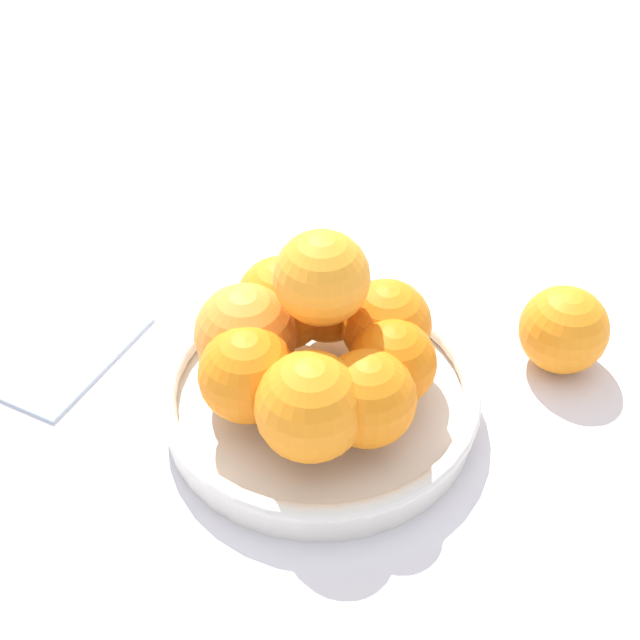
% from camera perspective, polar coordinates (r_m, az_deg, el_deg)
% --- Properties ---
extents(ground_plane, '(4.00, 4.00, 0.00)m').
position_cam_1_polar(ground_plane, '(0.74, -0.00, -6.01)').
color(ground_plane, silver).
extents(fruit_bowl, '(0.26, 0.26, 0.04)m').
position_cam_1_polar(fruit_bowl, '(0.72, -0.00, -5.04)').
color(fruit_bowl, silver).
rests_on(fruit_bowl, ground_plane).
extents(orange_pile, '(0.19, 0.20, 0.13)m').
position_cam_1_polar(orange_pile, '(0.68, -0.37, -1.39)').
color(orange_pile, orange).
rests_on(orange_pile, fruit_bowl).
extents(stray_orange, '(0.08, 0.08, 0.08)m').
position_cam_1_polar(stray_orange, '(0.78, 15.33, -0.60)').
color(stray_orange, orange).
rests_on(stray_orange, ground_plane).
extents(napkin_folded, '(0.18, 0.18, 0.01)m').
position_cam_1_polar(napkin_folded, '(0.83, -17.40, -1.27)').
color(napkin_folded, silver).
rests_on(napkin_folded, ground_plane).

